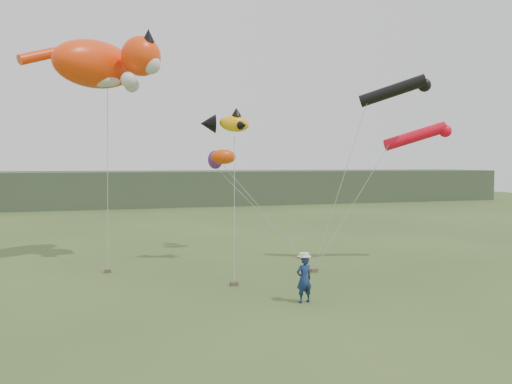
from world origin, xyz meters
TOP-DOWN VIEW (x-y plane):
  - ground at (0.00, 0.00)m, footprint 120.00×120.00m
  - headland at (-3.11, 44.69)m, footprint 90.00×13.00m
  - festival_attendant at (1.56, -0.02)m, footprint 0.69×0.52m
  - sandbag_anchors at (-1.50, 5.31)m, footprint 15.32×4.99m
  - cat_kite at (-5.17, 9.96)m, footprint 6.95×5.47m
  - fish_kite at (0.40, 7.57)m, footprint 2.47×1.64m
  - tube_kites at (9.23, 5.20)m, footprint 4.80×2.21m
  - misc_kites at (1.04, 11.52)m, footprint 1.44×1.77m

SIDE VIEW (x-z plane):
  - ground at x=0.00m, z-range 0.00..0.00m
  - sandbag_anchors at x=-1.50m, z-range 0.00..0.16m
  - festival_attendant at x=1.56m, z-range 0.00..1.71m
  - headland at x=-3.11m, z-range -0.08..3.92m
  - misc_kites at x=1.04m, z-range 4.75..5.88m
  - fish_kite at x=0.40m, z-range 6.36..7.62m
  - tube_kites at x=9.23m, z-range 5.72..9.38m
  - cat_kite at x=-5.17m, z-range 8.54..11.50m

